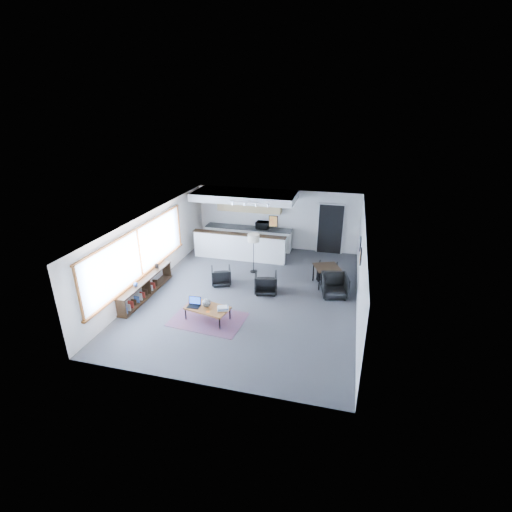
% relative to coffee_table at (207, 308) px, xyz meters
% --- Properties ---
extents(room, '(7.02, 9.02, 2.62)m').
position_rel_coffee_table_xyz_m(room, '(0.78, 1.88, 0.92)').
color(room, '#464649').
rests_on(room, ground).
extents(window, '(0.10, 5.95, 1.66)m').
position_rel_coffee_table_xyz_m(window, '(-2.68, 0.98, 1.07)').
color(window, '#8CBFFF').
rests_on(window, room).
extents(console, '(0.35, 3.00, 0.80)m').
position_rel_coffee_table_xyz_m(console, '(-2.52, 0.83, -0.06)').
color(console, '#2F1F10').
rests_on(console, floor).
extents(kitchenette, '(4.20, 1.96, 2.60)m').
position_rel_coffee_table_xyz_m(kitchenette, '(-0.41, 5.59, 0.99)').
color(kitchenette, white).
rests_on(kitchenette, floor).
extents(doorway, '(1.10, 0.12, 2.15)m').
position_rel_coffee_table_xyz_m(doorway, '(3.08, 6.30, 0.69)').
color(doorway, black).
rests_on(doorway, room).
extents(track_light, '(1.60, 0.07, 0.15)m').
position_rel_coffee_table_xyz_m(track_light, '(0.19, 4.08, 2.14)').
color(track_light, silver).
rests_on(track_light, room).
extents(wall_art_lower, '(0.03, 0.38, 0.48)m').
position_rel_coffee_table_xyz_m(wall_art_lower, '(4.25, 2.28, 1.17)').
color(wall_art_lower, black).
rests_on(wall_art_lower, room).
extents(wall_art_upper, '(0.03, 0.34, 0.44)m').
position_rel_coffee_table_xyz_m(wall_art_upper, '(4.25, 3.58, 1.12)').
color(wall_art_upper, black).
rests_on(wall_art_upper, room).
extents(kilim_rug, '(2.25, 1.63, 0.01)m').
position_rel_coffee_table_xyz_m(kilim_rug, '(-0.00, -0.00, -0.38)').
color(kilim_rug, '#5C3448').
rests_on(kilim_rug, floor).
extents(coffee_table, '(1.38, 0.92, 0.42)m').
position_rel_coffee_table_xyz_m(coffee_table, '(0.00, 0.00, 0.00)').
color(coffee_table, brown).
rests_on(coffee_table, floor).
extents(laptop, '(0.38, 0.31, 0.26)m').
position_rel_coffee_table_xyz_m(laptop, '(-0.41, 0.01, 0.11)').
color(laptop, black).
rests_on(laptop, coffee_table).
extents(ceramic_pot, '(0.25, 0.25, 0.25)m').
position_rel_coffee_table_xyz_m(ceramic_pot, '(-0.04, 0.04, 0.16)').
color(ceramic_pot, gray).
rests_on(ceramic_pot, coffee_table).
extents(book_stack, '(0.41, 0.37, 0.10)m').
position_rel_coffee_table_xyz_m(book_stack, '(0.48, -0.00, 0.08)').
color(book_stack, silver).
rests_on(book_stack, coffee_table).
extents(coaster, '(0.13, 0.13, 0.01)m').
position_rel_coffee_table_xyz_m(coaster, '(0.11, -0.23, 0.03)').
color(coaster, '#E5590C').
rests_on(coaster, coffee_table).
extents(armchair_left, '(0.85, 0.83, 0.69)m').
position_rel_coffee_table_xyz_m(armchair_left, '(-0.40, 2.33, -0.04)').
color(armchair_left, black).
rests_on(armchair_left, floor).
extents(armchair_right, '(0.88, 0.84, 0.77)m').
position_rel_coffee_table_xyz_m(armchair_right, '(1.27, 2.12, -0.00)').
color(armchair_right, black).
rests_on(armchair_right, floor).
extents(floor_lamp, '(0.47, 0.47, 1.52)m').
position_rel_coffee_table_xyz_m(floor_lamp, '(0.46, 3.59, 0.94)').
color(floor_lamp, black).
rests_on(floor_lamp, floor).
extents(dining_table, '(1.07, 1.07, 0.70)m').
position_rel_coffee_table_xyz_m(dining_table, '(3.22, 3.18, 0.25)').
color(dining_table, '#2F1F10').
rests_on(dining_table, floor).
extents(dining_chair_near, '(0.82, 0.79, 0.72)m').
position_rel_coffee_table_xyz_m(dining_chair_near, '(3.54, 2.42, -0.02)').
color(dining_chair_near, black).
rests_on(dining_chair_near, floor).
extents(dining_chair_far, '(0.60, 0.56, 0.59)m').
position_rel_coffee_table_xyz_m(dining_chair_far, '(3.21, 3.62, -0.09)').
color(dining_chair_far, black).
rests_on(dining_chair_far, floor).
extents(microwave, '(0.58, 0.36, 0.37)m').
position_rel_coffee_table_xyz_m(microwave, '(0.22, 6.03, 0.73)').
color(microwave, black).
rests_on(microwave, kitchenette).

